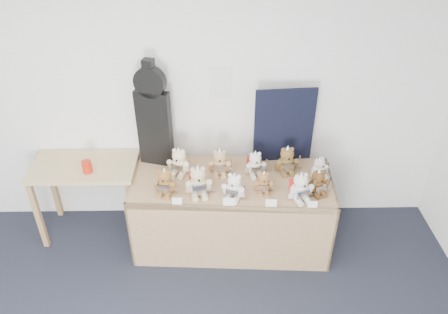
{
  "coord_description": "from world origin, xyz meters",
  "views": [
    {
      "loc": [
        0.78,
        -1.17,
        3.18
      ],
      "look_at": [
        0.83,
        1.93,
        1.08
      ],
      "focal_mm": 35.0,
      "sensor_mm": 36.0,
      "label": 1
    }
  ],
  "objects_px": {
    "teddy_front_far_right": "(300,187)",
    "teddy_back_left": "(179,162)",
    "teddy_front_far_left": "(165,182)",
    "teddy_front_right": "(264,183)",
    "teddy_front_centre": "(234,187)",
    "teddy_back_right": "(287,161)",
    "display_table": "(232,198)",
    "side_table": "(86,176)",
    "red_cup": "(87,167)",
    "teddy_back_centre_right": "(255,164)",
    "teddy_front_end": "(318,183)",
    "teddy_back_end": "(319,168)",
    "teddy_front_left": "(199,182)",
    "teddy_back_centre_left": "(220,163)",
    "guitar_case": "(153,115)"
  },
  "relations": [
    {
      "from": "display_table",
      "to": "teddy_back_centre_right",
      "type": "xyz_separation_m",
      "value": [
        0.22,
        0.16,
        0.27
      ]
    },
    {
      "from": "display_table",
      "to": "side_table",
      "type": "height_order",
      "value": "side_table"
    },
    {
      "from": "teddy_front_centre",
      "to": "teddy_front_right",
      "type": "height_order",
      "value": "teddy_front_centre"
    },
    {
      "from": "teddy_front_far_right",
      "to": "teddy_back_left",
      "type": "relative_size",
      "value": 0.99
    },
    {
      "from": "teddy_front_far_left",
      "to": "teddy_back_centre_right",
      "type": "distance_m",
      "value": 0.85
    },
    {
      "from": "side_table",
      "to": "teddy_back_right",
      "type": "height_order",
      "value": "teddy_back_right"
    },
    {
      "from": "teddy_front_far_left",
      "to": "teddy_front_right",
      "type": "relative_size",
      "value": 1.19
    },
    {
      "from": "teddy_front_far_right",
      "to": "teddy_back_centre_right",
      "type": "height_order",
      "value": "teddy_front_far_right"
    },
    {
      "from": "display_table",
      "to": "red_cup",
      "type": "height_order",
      "value": "red_cup"
    },
    {
      "from": "teddy_front_end",
      "to": "teddy_back_right",
      "type": "xyz_separation_m",
      "value": [
        -0.23,
        0.33,
        0.01
      ]
    },
    {
      "from": "teddy_back_centre_left",
      "to": "teddy_front_end",
      "type": "bearing_deg",
      "value": -19.06
    },
    {
      "from": "side_table",
      "to": "teddy_front_far_right",
      "type": "bearing_deg",
      "value": -13.24
    },
    {
      "from": "teddy_back_centre_right",
      "to": "teddy_back_end",
      "type": "xyz_separation_m",
      "value": [
        0.58,
        -0.05,
        -0.02
      ]
    },
    {
      "from": "teddy_front_far_left",
      "to": "teddy_back_right",
      "type": "relative_size",
      "value": 0.93
    },
    {
      "from": "teddy_front_end",
      "to": "teddy_back_centre_left",
      "type": "relative_size",
      "value": 0.93
    },
    {
      "from": "teddy_front_centre",
      "to": "teddy_front_far_left",
      "type": "bearing_deg",
      "value": -167.92
    },
    {
      "from": "teddy_front_far_right",
      "to": "side_table",
      "type": "bearing_deg",
      "value": 148.95
    },
    {
      "from": "teddy_front_centre",
      "to": "teddy_front_far_right",
      "type": "xyz_separation_m",
      "value": [
        0.56,
        -0.02,
        0.01
      ]
    },
    {
      "from": "side_table",
      "to": "teddy_front_left",
      "type": "relative_size",
      "value": 3.08
    },
    {
      "from": "teddy_front_left",
      "to": "teddy_front_centre",
      "type": "height_order",
      "value": "teddy_front_left"
    },
    {
      "from": "teddy_back_centre_left",
      "to": "teddy_front_far_left",
      "type": "bearing_deg",
      "value": -148.1
    },
    {
      "from": "teddy_back_centre_right",
      "to": "teddy_front_end",
      "type": "bearing_deg",
      "value": -39.35
    },
    {
      "from": "red_cup",
      "to": "teddy_back_end",
      "type": "height_order",
      "value": "teddy_back_end"
    },
    {
      "from": "red_cup",
      "to": "teddy_back_end",
      "type": "distance_m",
      "value": 2.13
    },
    {
      "from": "teddy_front_left",
      "to": "teddy_front_far_right",
      "type": "height_order",
      "value": "teddy_front_left"
    },
    {
      "from": "teddy_front_left",
      "to": "teddy_back_end",
      "type": "xyz_separation_m",
      "value": [
        1.1,
        0.24,
        -0.04
      ]
    },
    {
      "from": "teddy_back_centre_right",
      "to": "teddy_back_right",
      "type": "xyz_separation_m",
      "value": [
        0.3,
        0.03,
        0.01
      ]
    },
    {
      "from": "display_table",
      "to": "teddy_back_end",
      "type": "xyz_separation_m",
      "value": [
        0.8,
        0.12,
        0.25
      ]
    },
    {
      "from": "display_table",
      "to": "teddy_back_end",
      "type": "relative_size",
      "value": 8.37
    },
    {
      "from": "side_table",
      "to": "red_cup",
      "type": "xyz_separation_m",
      "value": [
        0.07,
        -0.12,
        0.19
      ]
    },
    {
      "from": "teddy_front_end",
      "to": "teddy_front_centre",
      "type": "bearing_deg",
      "value": 165.49
    },
    {
      "from": "teddy_front_centre",
      "to": "guitar_case",
      "type": "bearing_deg",
      "value": 161.9
    },
    {
      "from": "display_table",
      "to": "teddy_front_end",
      "type": "height_order",
      "value": "teddy_front_end"
    },
    {
      "from": "display_table",
      "to": "teddy_back_centre_right",
      "type": "relative_size",
      "value": 7.12
    },
    {
      "from": "teddy_back_centre_right",
      "to": "teddy_back_right",
      "type": "height_order",
      "value": "teddy_back_right"
    },
    {
      "from": "teddy_front_centre",
      "to": "teddy_back_right",
      "type": "xyz_separation_m",
      "value": [
        0.5,
        0.38,
        0.01
      ]
    },
    {
      "from": "teddy_front_centre",
      "to": "teddy_front_end",
      "type": "height_order",
      "value": "teddy_front_centre"
    },
    {
      "from": "red_cup",
      "to": "teddy_back_right",
      "type": "height_order",
      "value": "teddy_back_right"
    },
    {
      "from": "teddy_front_centre",
      "to": "teddy_back_centre_right",
      "type": "relative_size",
      "value": 1.05
    },
    {
      "from": "display_table",
      "to": "teddy_front_end",
      "type": "bearing_deg",
      "value": -6.65
    },
    {
      "from": "teddy_front_far_left",
      "to": "teddy_front_left",
      "type": "relative_size",
      "value": 0.86
    },
    {
      "from": "guitar_case",
      "to": "teddy_back_left",
      "type": "height_order",
      "value": "guitar_case"
    },
    {
      "from": "teddy_front_centre",
      "to": "teddy_front_end",
      "type": "relative_size",
      "value": 1.05
    },
    {
      "from": "teddy_back_left",
      "to": "teddy_back_centre_left",
      "type": "xyz_separation_m",
      "value": [
        0.38,
        -0.01,
        -0.0
      ]
    },
    {
      "from": "teddy_back_centre_left",
      "to": "teddy_back_centre_right",
      "type": "xyz_separation_m",
      "value": [
        0.33,
        -0.02,
        -0.01
      ]
    },
    {
      "from": "teddy_front_far_left",
      "to": "red_cup",
      "type": "bearing_deg",
      "value": 171.24
    },
    {
      "from": "guitar_case",
      "to": "teddy_front_right",
      "type": "relative_size",
      "value": 4.55
    },
    {
      "from": "teddy_back_right",
      "to": "teddy_front_far_right",
      "type": "bearing_deg",
      "value": -88.09
    },
    {
      "from": "guitar_case",
      "to": "teddy_front_end",
      "type": "height_order",
      "value": "guitar_case"
    },
    {
      "from": "red_cup",
      "to": "teddy_front_far_right",
      "type": "distance_m",
      "value": 1.93
    }
  ]
}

